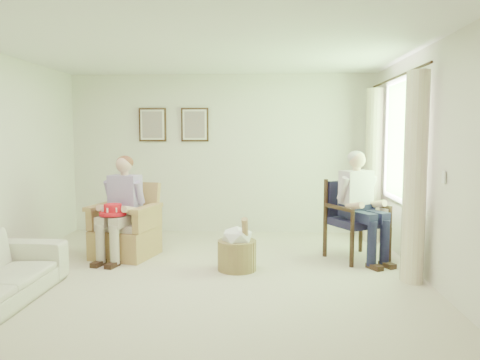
{
  "coord_description": "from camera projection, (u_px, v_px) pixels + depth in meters",
  "views": [
    {
      "loc": [
        0.69,
        -4.94,
        1.63
      ],
      "look_at": [
        0.39,
        0.92,
        1.05
      ],
      "focal_mm": 35.0,
      "sensor_mm": 36.0,
      "label": 1
    }
  ],
  "objects": [
    {
      "name": "red_hat",
      "position": [
        113.0,
        211.0,
        5.88
      ],
      "size": [
        0.34,
        0.34,
        0.14
      ],
      "color": "red",
      "rests_on": "person_wicker"
    },
    {
      "name": "framed_print_right",
      "position": [
        195.0,
        125.0,
        7.65
      ],
      "size": [
        0.45,
        0.05,
        0.55
      ],
      "color": "#382114",
      "rests_on": "back_wall"
    },
    {
      "name": "framed_print_left",
      "position": [
        153.0,
        125.0,
        7.68
      ],
      "size": [
        0.45,
        0.05,
        0.55
      ],
      "color": "#382114",
      "rests_on": "back_wall"
    },
    {
      "name": "curtain_left",
      "position": [
        415.0,
        178.0,
        5.09
      ],
      "size": [
        0.34,
        0.34,
        2.3
      ],
      "primitive_type": "cylinder",
      "color": "beige",
      "rests_on": "ground"
    },
    {
      "name": "hatbox",
      "position": [
        237.0,
        248.0,
        5.59
      ],
      "size": [
        0.61,
        0.61,
        0.68
      ],
      "color": "tan",
      "rests_on": "ground"
    },
    {
      "name": "ceiling",
      "position": [
        198.0,
        40.0,
        4.85
      ],
      "size": [
        5.0,
        5.5,
        0.02
      ],
      "primitive_type": "cube",
      "color": "white",
      "rests_on": "back_wall"
    },
    {
      "name": "wood_armchair",
      "position": [
        356.0,
        216.0,
        6.16
      ],
      "size": [
        0.65,
        0.61,
        1.01
      ],
      "rotation": [
        0.0,
        0.0,
        0.49
      ],
      "color": "black",
      "rests_on": "ground"
    },
    {
      "name": "front_wall",
      "position": [
        120.0,
        203.0,
        2.24
      ],
      "size": [
        5.0,
        0.04,
        2.6
      ],
      "primitive_type": "cube",
      "color": "silver",
      "rests_on": "ground"
    },
    {
      "name": "window",
      "position": [
        402.0,
        137.0,
        6.01
      ],
      "size": [
        0.13,
        2.5,
        1.63
      ],
      "color": "#2D6B23",
      "rests_on": "right_wall"
    },
    {
      "name": "wicker_armchair",
      "position": [
        126.0,
        233.0,
        6.24
      ],
      "size": [
        0.76,
        0.75,
        0.97
      ],
      "rotation": [
        0.0,
        0.0,
        -0.24
      ],
      "color": "tan",
      "rests_on": "ground"
    },
    {
      "name": "back_wall",
      "position": [
        222.0,
        154.0,
        7.71
      ],
      "size": [
        5.0,
        0.04,
        2.6
      ],
      "primitive_type": "cube",
      "color": "silver",
      "rests_on": "ground"
    },
    {
      "name": "right_wall",
      "position": [
        439.0,
        166.0,
        4.85
      ],
      "size": [
        0.04,
        5.5,
        2.6
      ],
      "primitive_type": "cube",
      "color": "silver",
      "rests_on": "ground"
    },
    {
      "name": "person_dark",
      "position": [
        359.0,
        198.0,
        5.96
      ],
      "size": [
        0.4,
        0.63,
        1.38
      ],
      "rotation": [
        0.0,
        0.0,
        0.49
      ],
      "color": "#191A37",
      "rests_on": "ground"
    },
    {
      "name": "floor",
      "position": [
        200.0,
        284.0,
        5.1
      ],
      "size": [
        5.5,
        5.5,
        0.0
      ],
      "primitive_type": "plane",
      "color": "beige",
      "rests_on": "ground"
    },
    {
      "name": "curtain_right",
      "position": [
        373.0,
        166.0,
        7.04
      ],
      "size": [
        0.34,
        0.34,
        2.3
      ],
      "primitive_type": "cylinder",
      "color": "beige",
      "rests_on": "ground"
    },
    {
      "name": "person_wicker",
      "position": [
        122.0,
        201.0,
        6.07
      ],
      "size": [
        0.4,
        0.63,
        1.32
      ],
      "rotation": [
        0.0,
        0.0,
        -0.24
      ],
      "color": "#BCAD97",
      "rests_on": "ground"
    }
  ]
}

